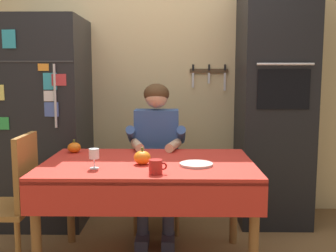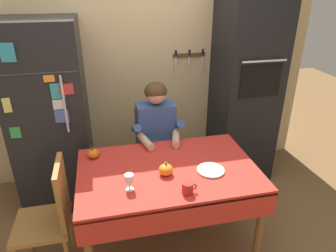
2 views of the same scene
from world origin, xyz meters
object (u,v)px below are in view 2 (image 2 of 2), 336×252
Objects in this scene: chair_left_side at (52,214)px; wine_glass at (129,179)px; pumpkin_large at (93,154)px; serving_tray at (211,170)px; seated_person at (157,135)px; pumpkin_medium at (166,170)px; dining_table at (168,178)px; wall_oven at (245,86)px; chair_behind_person at (154,146)px; refrigerator at (51,117)px; coffee_mug at (188,188)px.

chair_left_side is 7.37× the size of wine_glass.
pumpkin_large is 0.97m from serving_tray.
wine_glass is 0.59× the size of serving_tray.
serving_tray is at bearing -67.61° from seated_person.
chair_left_side is 1.24m from serving_tray.
pumpkin_medium is 0.52× the size of serving_tray.
dining_table is 12.54× the size of pumpkin_medium.
wall_oven is at bearing 54.08° from serving_tray.
wall_oven reaches higher than chair_behind_person.
seated_person is at bearing -90.00° from chair_behind_person.
wine_glass is at bearing -59.57° from refrigerator.
pumpkin_medium is at bearing 23.18° from wine_glass.
chair_behind_person is (0.98, -0.09, -0.39)m from refrigerator.
serving_tray is (-0.74, -1.01, -0.30)m from wall_oven.
refrigerator reaches higher than coffee_mug.
wall_oven is (2.00, 0.04, 0.15)m from refrigerator.
dining_table is at bearing 101.92° from coffee_mug.
serving_tray is at bearing -37.63° from refrigerator.
chair_left_side reaches higher than pumpkin_large.
wall_oven is 16.63× the size of wine_glass.
coffee_mug is (-0.98, -1.24, -0.27)m from wall_oven.
chair_left_side is at bearing 178.09° from serving_tray.
seated_person is at bearing 112.39° from serving_tray.
seated_person is at bearing 84.65° from pumpkin_medium.
serving_tray is (0.25, 0.22, -0.04)m from coffee_mug.
refrigerator is 1.94× the size of chair_left_side.
serving_tray is (0.89, -0.40, -0.03)m from pumpkin_large.
refrigerator is 14.26× the size of wine_glass.
wall_oven is 2.26× the size of chair_left_side.
pumpkin_medium is at bearing -137.75° from wall_oven.
serving_tray is (0.64, 0.09, -0.08)m from wine_glass.
dining_table is 1.12× the size of seated_person.
pumpkin_medium reaches higher than coffee_mug.
seated_person is at bearing 87.32° from dining_table.
chair_behind_person and chair_left_side have the same top height.
wine_glass is at bearing 161.75° from coffee_mug.
chair_behind_person is at bearing -172.74° from wall_oven.
chair_left_side is at bearing -86.99° from refrigerator.
dining_table is 0.66m from pumpkin_large.
serving_tray is (1.22, -0.04, 0.24)m from chair_left_side.
seated_person is at bearing 35.20° from chair_left_side.
chair_behind_person is 7.37× the size of wine_glass.
wine_glass reaches higher than pumpkin_medium.
chair_behind_person is at bearing 87.96° from dining_table.
chair_left_side is (-0.93, -0.84, 0.00)m from chair_behind_person.
refrigerator is 1.29× the size of dining_table.
seated_person is (-1.02, -0.32, -0.31)m from wall_oven.
seated_person is (0.98, -0.28, -0.16)m from refrigerator.
chair_left_side is at bearing 166.97° from wine_glass.
chair_behind_person reaches higher than pumpkin_large.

